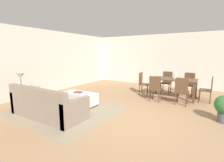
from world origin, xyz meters
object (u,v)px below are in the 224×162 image
dining_chair_far_right (189,83)px  dining_chair_far_left (167,81)px  ottoman_table (80,98)px  vase_centerpiece (175,76)px  couch (47,106)px  dining_chair_near_right (182,90)px  side_table (22,93)px  dining_chair_near_left (156,87)px  book_on_ottoman (78,92)px  dining_table (173,81)px  dining_chair_head_east (208,88)px  table_lamp (20,76)px  dining_chair_head_west (143,82)px

dining_chair_far_right → dining_chair_far_left: bearing=-179.0°
ottoman_table → vase_centerpiece: size_ratio=4.83×
dining_chair_far_right → couch: bearing=-123.1°
dining_chair_near_right → dining_chair_far_right: size_ratio=1.00×
vase_centerpiece → side_table: bearing=-137.7°
dining_chair_near_left → dining_chair_near_right: bearing=1.4°
dining_chair_near_right → book_on_ottoman: (-2.91, -1.80, -0.07)m
dining_chair_near_right → vase_centerpiece: vase_centerpiece is taller
dining_table → dining_chair_far_left: 0.93m
dining_chair_far_left → vase_centerpiece: size_ratio=3.84×
dining_chair_head_east → book_on_ottoman: bearing=-144.3°
table_lamp → vase_centerpiece: bearing=42.3°
dining_chair_near_right → book_on_ottoman: 3.43m
couch → dining_chair_far_left: size_ratio=2.38×
dining_table → dining_chair_head_east: dining_chair_head_east is taller
book_on_ottoman → ottoman_table: bearing=13.9°
vase_centerpiece → book_on_ottoman: bearing=-134.6°
dining_chair_near_left → dining_chair_far_right: bearing=61.6°
ottoman_table → dining_chair_far_left: (2.01, 3.40, 0.28)m
ottoman_table → table_lamp: bearing=-144.7°
dining_chair_far_left → ottoman_table: bearing=-120.6°
dining_chair_head_west → book_on_ottoman: size_ratio=3.54×
side_table → dining_chair_far_right: (4.39, 4.48, 0.06)m
couch → dining_chair_head_east: bearing=45.7°
ottoman_table → dining_table: dining_table is taller
dining_chair_far_left → dining_chair_head_east: bearing=-26.0°
vase_centerpiece → dining_chair_far_left: bearing=120.1°
couch → ottoman_table: 1.19m
side_table → dining_chair_far_left: bearing=51.9°
side_table → dining_chair_far_left: dining_chair_far_left is taller
side_table → dining_table: 5.37m
ottoman_table → dining_chair_far_right: dining_chair_far_right is taller
dining_chair_head_west → book_on_ottoman: (-1.27, -2.56, -0.07)m
dining_chair_near_right → dining_chair_far_left: bearing=118.1°
ottoman_table → book_on_ottoman: 0.21m
side_table → table_lamp: bearing=-166.0°
ottoman_table → dining_chair_head_east: 4.47m
couch → dining_chair_far_left: dining_chair_far_left is taller
dining_chair_far_right → book_on_ottoman: 4.52m
table_lamp → dining_chair_head_west: 4.55m
couch → dining_table: bearing=56.0°
ottoman_table → dining_table: (2.44, 2.59, 0.42)m
ottoman_table → vase_centerpiece: bearing=45.8°
vase_centerpiece → dining_table: bearing=155.3°
table_lamp → dining_chair_near_right: size_ratio=0.57×
dining_chair_near_right → dining_table: bearing=118.1°
dining_chair_far_right → dining_chair_head_east: (0.72, -0.80, 0.00)m
dining_chair_far_left → couch: bearing=-114.7°
dining_table → vase_centerpiece: vase_centerpiece is taller
dining_chair_near_left → dining_chair_far_right: same height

